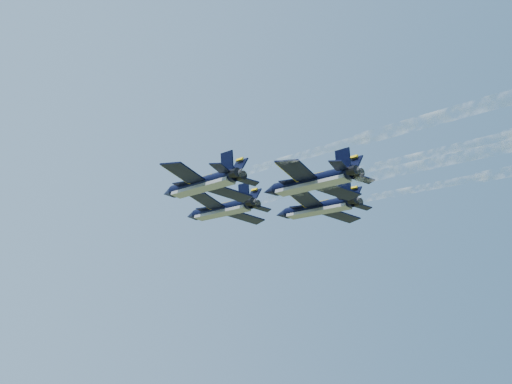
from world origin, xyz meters
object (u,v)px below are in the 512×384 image
jet_left (201,184)px  jet_right (317,208)px  jet_lead (221,210)px  jet_slot (310,182)px

jet_left → jet_right: size_ratio=1.00×
jet_lead → jet_right: size_ratio=1.00×
jet_lead → jet_right: (12.32, -7.84, 0.00)m
jet_left → jet_slot: 14.20m
jet_left → jet_right: bearing=-0.9°
jet_lead → jet_slot: size_ratio=1.00×
jet_lead → jet_right: 14.60m
jet_lead → jet_left: bearing=-137.4°
jet_right → jet_left: bearing=179.1°
jet_lead → jet_right: same height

